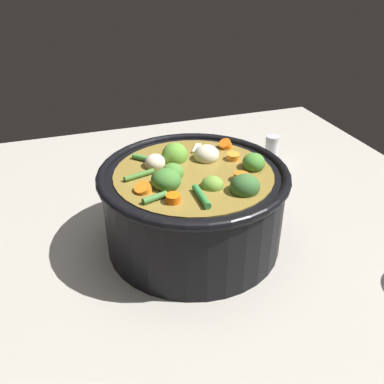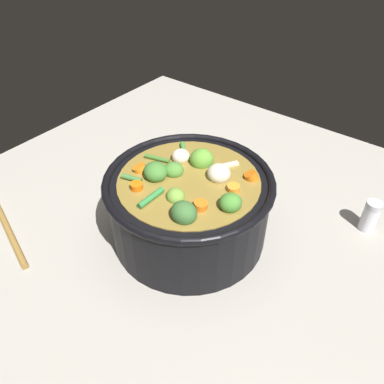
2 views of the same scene
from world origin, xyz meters
TOP-DOWN VIEW (x-y plane):
  - ground_plane at (0.00, 0.00)m, footprint 1.10×1.10m
  - cooking_pot at (-0.00, -0.00)m, footprint 0.30×0.30m
  - salt_shaker at (0.23, -0.27)m, footprint 0.03×0.03m

SIDE VIEW (x-z plane):
  - ground_plane at x=0.00m, z-range 0.00..0.00m
  - salt_shaker at x=0.23m, z-range 0.00..0.07m
  - cooking_pot at x=0.00m, z-range -0.01..0.16m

